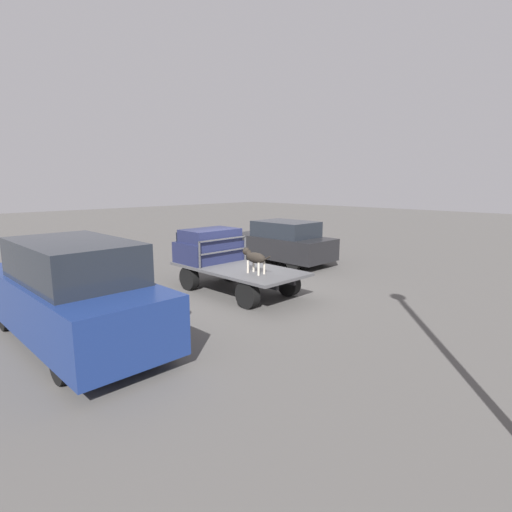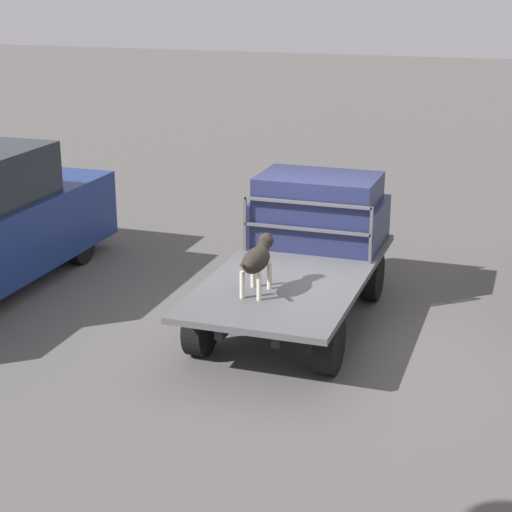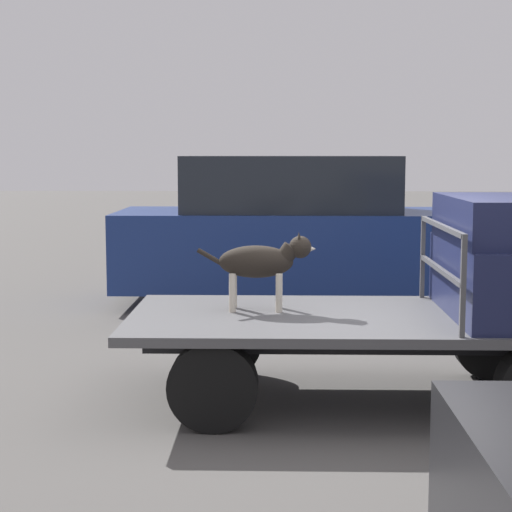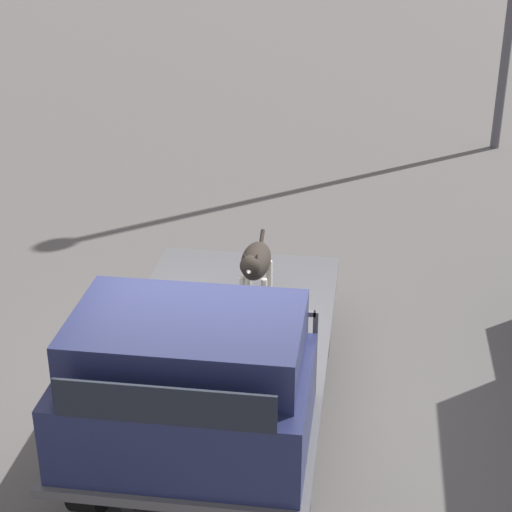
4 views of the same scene
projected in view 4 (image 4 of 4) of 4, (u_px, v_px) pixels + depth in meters
name	position (u px, v px, depth m)	size (l,w,h in m)	color
ground_plane	(221.00, 418.00, 8.01)	(80.00, 80.00, 0.00)	#514F4C
flatbed_truck	(220.00, 367.00, 7.77)	(4.09, 1.95, 0.76)	black
truck_cab	(187.00, 385.00, 6.30)	(1.31, 1.83, 1.01)	#1E2347
truck_headboard	(205.00, 333.00, 6.90)	(0.04, 1.83, 0.78)	#4C4C4F
dog	(255.00, 263.00, 8.27)	(1.05, 0.29, 0.70)	beige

